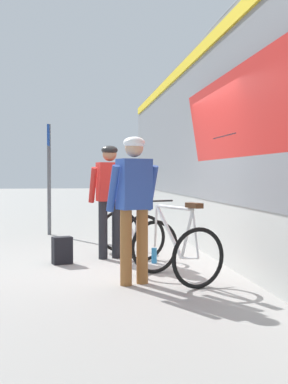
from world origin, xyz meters
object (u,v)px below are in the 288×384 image
(cyclist_far_in_blue, at_px, (134,196))
(backpack_on_platform, at_px, (62,250))
(cyclist_near_in_red, at_px, (110,191))
(bicycle_near_silver, at_px, (131,231))
(bicycle_far_white, at_px, (175,248))
(water_bottle_near_the_bikes, at_px, (154,256))
(platform_sign_post, at_px, (49,160))

(cyclist_far_in_blue, xyz_separation_m, backpack_on_platform, (-0.89, 1.51, -0.85))
(cyclist_near_in_red, xyz_separation_m, cyclist_far_in_blue, (0.16, -1.90, 0.00))
(cyclist_far_in_blue, distance_m, backpack_on_platform, 1.95)
(cyclist_near_in_red, distance_m, bicycle_near_silver, 0.76)
(bicycle_near_silver, xyz_separation_m, backpack_on_platform, (-1.08, -0.54, -0.20))
(bicycle_far_white, bearing_deg, water_bottle_near_the_bikes, 93.23)
(platform_sign_post, bearing_deg, backpack_on_platform, -84.31)
(water_bottle_near_the_bikes, bearing_deg, platform_sign_post, 114.20)
(bicycle_far_white, height_order, backpack_on_platform, bicycle_far_white)
(water_bottle_near_the_bikes, height_order, platform_sign_post, platform_sign_post)
(cyclist_far_in_blue, xyz_separation_m, bicycle_near_silver, (0.19, 2.05, -0.65))
(water_bottle_near_the_bikes, bearing_deg, bicycle_near_silver, 112.00)
(cyclist_near_in_red, distance_m, platform_sign_post, 3.52)
(cyclist_far_in_blue, bearing_deg, cyclist_near_in_red, 94.89)
(bicycle_near_silver, relative_size, platform_sign_post, 0.51)
(cyclist_near_in_red, height_order, water_bottle_near_the_bikes, cyclist_near_in_red)
(cyclist_near_in_red, distance_m, backpack_on_platform, 1.19)
(cyclist_near_in_red, bearing_deg, water_bottle_near_the_bikes, -39.99)
(backpack_on_platform, height_order, platform_sign_post, platform_sign_post)
(cyclist_far_in_blue, height_order, water_bottle_near_the_bikes, cyclist_far_in_blue)
(cyclist_far_in_blue, relative_size, water_bottle_near_the_bikes, 7.77)
(bicycle_near_silver, xyz_separation_m, platform_sign_post, (-1.45, 3.15, 1.22))
(water_bottle_near_the_bikes, bearing_deg, backpack_on_platform, 174.56)
(backpack_on_platform, relative_size, water_bottle_near_the_bikes, 1.76)
(backpack_on_platform, bearing_deg, bicycle_far_white, -60.67)
(cyclist_far_in_blue, height_order, platform_sign_post, platform_sign_post)
(cyclist_far_in_blue, relative_size, bicycle_near_silver, 1.44)
(cyclist_near_in_red, distance_m, bicycle_far_white, 2.01)
(backpack_on_platform, distance_m, water_bottle_near_the_bikes, 1.36)
(bicycle_near_silver, height_order, backpack_on_platform, bicycle_near_silver)
(cyclist_near_in_red, bearing_deg, bicycle_near_silver, 22.17)
(platform_sign_post, bearing_deg, cyclist_near_in_red, -71.65)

